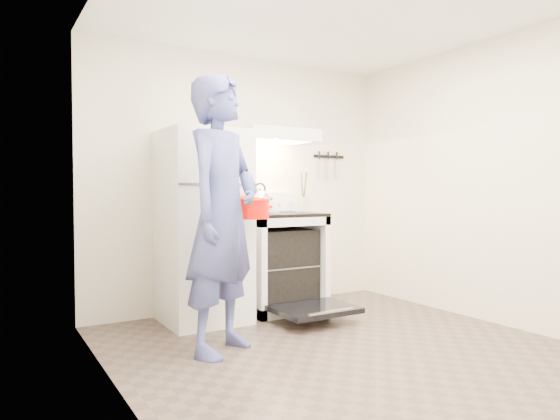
# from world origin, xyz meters

# --- Properties ---
(floor) EXTENTS (3.60, 3.60, 0.00)m
(floor) POSITION_xyz_m (0.00, 0.00, 0.00)
(floor) COLOR brown
(floor) RESTS_ON ground
(back_wall) EXTENTS (3.20, 0.02, 2.50)m
(back_wall) POSITION_xyz_m (0.00, 1.80, 1.25)
(back_wall) COLOR beige
(back_wall) RESTS_ON ground
(refrigerator) EXTENTS (0.70, 0.70, 1.70)m
(refrigerator) POSITION_xyz_m (-0.58, 1.45, 0.85)
(refrigerator) COLOR white
(refrigerator) RESTS_ON floor
(stove_body) EXTENTS (0.76, 0.65, 0.92)m
(stove_body) POSITION_xyz_m (0.23, 1.48, 0.46)
(stove_body) COLOR white
(stove_body) RESTS_ON floor
(cooktop) EXTENTS (0.76, 0.65, 0.03)m
(cooktop) POSITION_xyz_m (0.23, 1.48, 0.94)
(cooktop) COLOR black
(cooktop) RESTS_ON stove_body
(backsplash) EXTENTS (0.76, 0.07, 0.20)m
(backsplash) POSITION_xyz_m (0.23, 1.76, 1.05)
(backsplash) COLOR white
(backsplash) RESTS_ON cooktop
(oven_door) EXTENTS (0.70, 0.54, 0.04)m
(oven_door) POSITION_xyz_m (0.23, 0.88, 0.12)
(oven_door) COLOR black
(oven_door) RESTS_ON floor
(oven_rack) EXTENTS (0.60, 0.52, 0.01)m
(oven_rack) POSITION_xyz_m (0.23, 1.48, 0.44)
(oven_rack) COLOR gray
(oven_rack) RESTS_ON stove_body
(range_hood) EXTENTS (0.76, 0.50, 0.12)m
(range_hood) POSITION_xyz_m (0.23, 1.55, 1.71)
(range_hood) COLOR white
(range_hood) RESTS_ON back_wall
(knife_strip) EXTENTS (0.40, 0.02, 0.03)m
(knife_strip) POSITION_xyz_m (1.05, 1.79, 1.55)
(knife_strip) COLOR black
(knife_strip) RESTS_ON back_wall
(pizza_stone) EXTENTS (0.31, 0.31, 0.02)m
(pizza_stone) POSITION_xyz_m (0.30, 1.53, 0.45)
(pizza_stone) COLOR #836A4B
(pizza_stone) RESTS_ON oven_rack
(tea_kettle) EXTENTS (0.24, 0.20, 0.30)m
(tea_kettle) POSITION_xyz_m (0.12, 1.69, 1.10)
(tea_kettle) COLOR silver
(tea_kettle) RESTS_ON cooktop
(utensil_jar) EXTENTS (0.09, 0.09, 0.13)m
(utensil_jar) POSITION_xyz_m (0.43, 1.35, 1.05)
(utensil_jar) COLOR silver
(utensil_jar) RESTS_ON cooktop
(person) EXTENTS (0.87, 0.80, 1.99)m
(person) POSITION_xyz_m (-0.78, 0.58, 1.00)
(person) COLOR navy
(person) RESTS_ON floor
(dutch_oven) EXTENTS (0.39, 0.32, 0.25)m
(dutch_oven) POSITION_xyz_m (-0.41, 0.88, 1.01)
(dutch_oven) COLOR #E90900
(dutch_oven) RESTS_ON person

